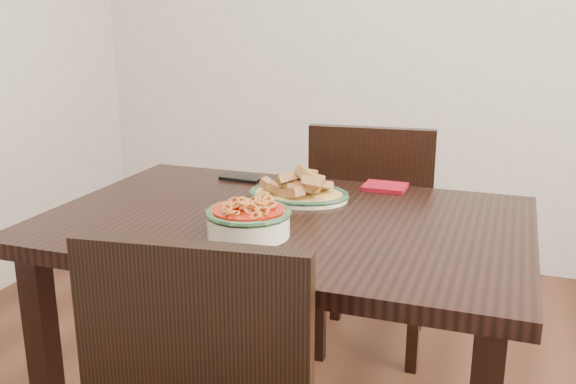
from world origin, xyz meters
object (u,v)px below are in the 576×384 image
(noodle_bowl, at_px, (248,218))
(dining_table, at_px, (285,252))
(fish_plate, at_px, (299,183))
(smartphone, at_px, (242,178))
(chair_far, at_px, (372,229))

(noodle_bowl, bearing_deg, dining_table, 78.80)
(fish_plate, distance_m, smartphone, 0.28)
(chair_far, distance_m, smartphone, 0.57)
(noodle_bowl, bearing_deg, smartphone, 115.26)
(dining_table, xyz_separation_m, noodle_bowl, (-0.03, -0.16, 0.14))
(noodle_bowl, bearing_deg, chair_far, 82.38)
(dining_table, distance_m, fish_plate, 0.22)
(chair_far, bearing_deg, fish_plate, 73.72)
(dining_table, distance_m, smartphone, 0.41)
(fish_plate, bearing_deg, smartphone, 148.56)
(chair_far, height_order, smartphone, chair_far)
(chair_far, bearing_deg, noodle_bowl, 77.05)
(dining_table, distance_m, noodle_bowl, 0.22)
(fish_plate, bearing_deg, dining_table, -83.11)
(dining_table, xyz_separation_m, chair_far, (0.08, 0.69, -0.15))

